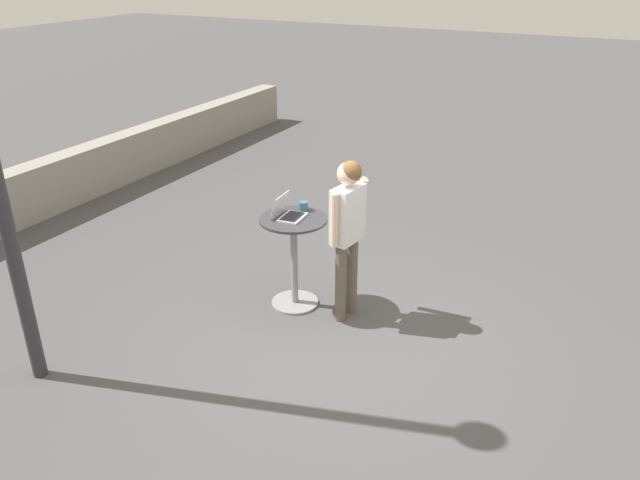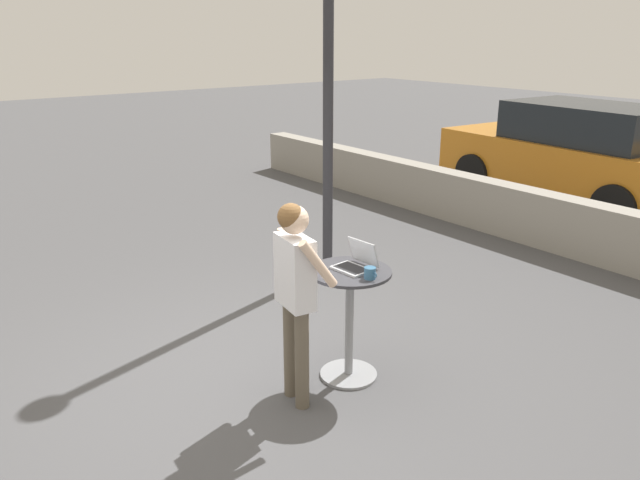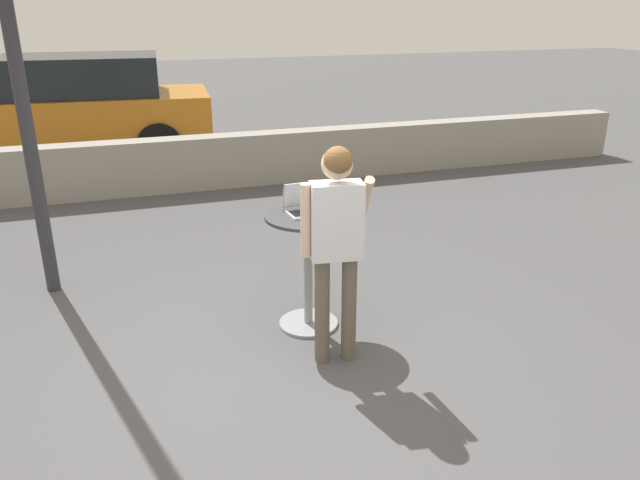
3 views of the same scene
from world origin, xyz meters
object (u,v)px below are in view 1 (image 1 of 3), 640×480
Objects in this scene: laptop at (288,212)px; standing_person at (348,222)px; cafe_table at (294,252)px; coffee_mug at (304,206)px.

laptop is 0.20× the size of standing_person.
laptop is (-0.00, 0.06, 0.42)m from cafe_table.
laptop is at bearing 167.13° from coffee_mug.
coffee_mug is at bearing 2.36° from cafe_table.
standing_person reaches higher than coffee_mug.
cafe_table is 0.47m from coffee_mug.
standing_person is (0.03, -0.57, 0.42)m from cafe_table.
laptop is at bearing 93.39° from standing_person.
coffee_mug is (0.23, 0.01, 0.41)m from cafe_table.
cafe_table is at bearing -86.24° from laptop.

